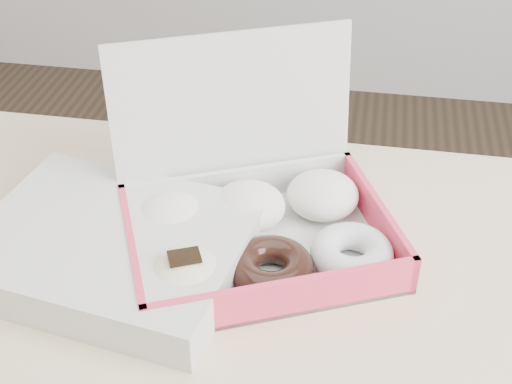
# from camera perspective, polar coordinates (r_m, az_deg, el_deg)

# --- Properties ---
(donut_box) EXTENTS (0.35, 0.32, 0.20)m
(donut_box) POSITION_cam_1_polar(r_m,az_deg,el_deg) (0.77, -0.26, -2.34)
(donut_box) COLOR silver
(donut_box) RESTS_ON table
(newspapers) EXTENTS (0.31, 0.26, 0.04)m
(newspapers) POSITION_cam_1_polar(r_m,az_deg,el_deg) (0.76, -11.42, -4.36)
(newspapers) COLOR silver
(newspapers) RESTS_ON table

